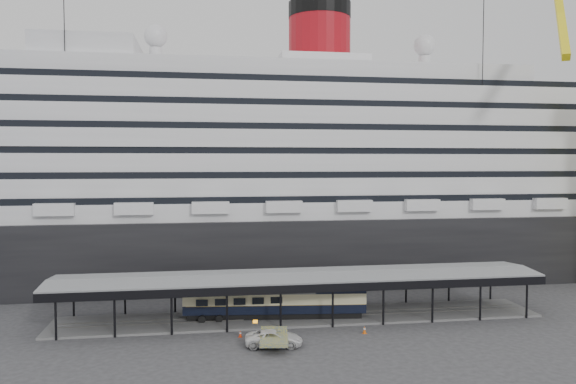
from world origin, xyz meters
The scene contains 8 objects.
ground centered at (0.00, 0.00, 0.00)m, with size 200.00×200.00×0.00m, color #363638.
cruise_ship centered at (0.05, 32.00, 18.35)m, with size 130.00×30.00×43.90m.
platform_canopy centered at (0.00, 5.00, 2.36)m, with size 56.00×9.18×5.30m.
port_truck centered at (-4.33, -4.48, 0.79)m, with size 2.61×5.66×1.57m, color silver.
pullman_carriage centered at (-2.97, 5.00, 2.49)m, with size 20.95×4.83×20.41m.
traffic_cone_left centered at (-7.40, -1.03, 0.35)m, with size 0.47×0.47×0.70m.
traffic_cone_mid centered at (-3.62, -2.57, 0.34)m, with size 0.36×0.36×0.68m.
traffic_cone_right centered at (5.68, -1.84, 0.40)m, with size 0.54×0.54×0.80m.
Camera 1 is at (-11.43, -58.29, 18.06)m, focal length 35.00 mm.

